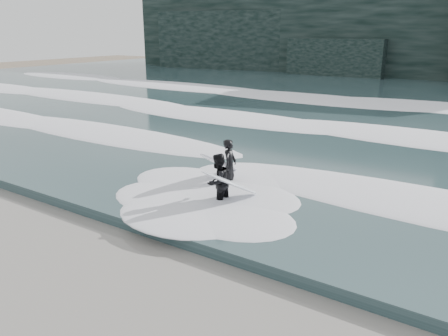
{
  "coord_description": "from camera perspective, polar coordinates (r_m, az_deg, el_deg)",
  "views": [
    {
      "loc": [
        7.84,
        -4.01,
        4.83
      ],
      "look_at": [
        1.2,
        6.11,
        1.0
      ],
      "focal_mm": 35.0,
      "sensor_mm": 36.0,
      "label": 1
    }
  ],
  "objects": [
    {
      "name": "ground",
      "position": [
        10.05,
        -26.44,
        -13.21
      ],
      "size": [
        120.0,
        120.0,
        0.0
      ],
      "primitive_type": "plane",
      "color": "brown",
      "rests_on": "ground"
    },
    {
      "name": "surfer_left",
      "position": [
        13.49,
        0.39,
        0.39
      ],
      "size": [
        0.98,
        2.03,
        1.68
      ],
      "color": "black",
      "rests_on": "ground"
    },
    {
      "name": "foam_far",
      "position": [
        30.37,
        18.17,
        8.41
      ],
      "size": [
        60.0,
        4.8,
        0.3
      ],
      "primitive_type": "ellipsoid",
      "color": "white",
      "rests_on": "sea"
    },
    {
      "name": "surfer_right",
      "position": [
        12.05,
        -0.6,
        -1.88
      ],
      "size": [
        1.39,
        1.92,
        1.63
      ],
      "color": "black",
      "rests_on": "ground"
    },
    {
      "name": "foam_mid",
      "position": [
        21.94,
        11.7,
        5.61
      ],
      "size": [
        60.0,
        4.0,
        0.24
      ],
      "primitive_type": "ellipsoid",
      "color": "white",
      "rests_on": "sea"
    },
    {
      "name": "foam_near",
      "position": [
        15.82,
        2.12,
        1.29
      ],
      "size": [
        60.0,
        3.2,
        0.2
      ],
      "primitive_type": "ellipsoid",
      "color": "white",
      "rests_on": "sea"
    },
    {
      "name": "sea",
      "position": [
        34.25,
        19.98,
        8.68
      ],
      "size": [
        90.0,
        52.0,
        0.3
      ],
      "primitive_type": "cube",
      "color": "#2D4346",
      "rests_on": "ground"
    },
    {
      "name": "headland",
      "position": [
        50.62,
        25.46,
        16.15
      ],
      "size": [
        70.0,
        9.0,
        10.0
      ],
      "primitive_type": "cube",
      "color": "black",
      "rests_on": "ground"
    }
  ]
}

